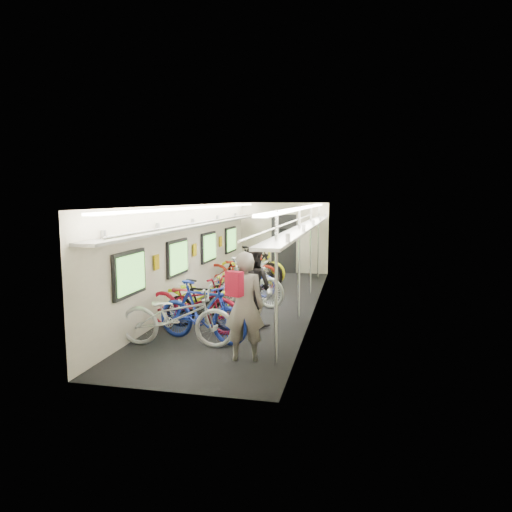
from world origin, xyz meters
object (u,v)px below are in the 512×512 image
at_px(backpack, 234,284).
at_px(passenger_mid, 254,286).
at_px(bicycle_0, 177,316).
at_px(bicycle_1, 202,312).
at_px(passenger_near, 244,306).

bearing_deg(backpack, passenger_mid, 116.71).
xyz_separation_m(bicycle_0, bicycle_1, (0.34, 0.33, 0.01)).
bearing_deg(backpack, bicycle_1, 152.54).
xyz_separation_m(bicycle_0, passenger_mid, (1.02, 1.56, 0.27)).
distance_m(bicycle_0, passenger_near, 1.42).
xyz_separation_m(bicycle_0, backpack, (1.22, -0.67, 0.75)).
relative_size(passenger_mid, backpack, 4.25).
relative_size(bicycle_1, passenger_mid, 1.13).
height_order(passenger_near, backpack, passenger_near).
bearing_deg(passenger_near, bicycle_1, -48.89).
xyz_separation_m(passenger_near, passenger_mid, (-0.29, 1.98, -0.07)).
bearing_deg(passenger_mid, passenger_near, 128.08).
bearing_deg(bicycle_1, passenger_near, -114.21).
height_order(bicycle_0, backpack, backpack).
distance_m(passenger_mid, backpack, 2.29).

